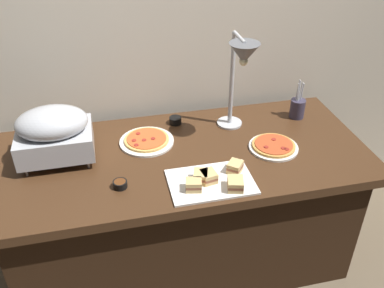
# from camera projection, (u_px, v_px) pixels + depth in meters

# --- Properties ---
(ground_plane) EXTENTS (8.00, 8.00, 0.00)m
(ground_plane) POSITION_uv_depth(u_px,v_px,m) (184.00, 256.00, 2.57)
(ground_plane) COLOR brown
(back_wall) EXTENTS (4.40, 0.04, 2.40)m
(back_wall) POSITION_uv_depth(u_px,v_px,m) (163.00, 37.00, 2.31)
(back_wall) COLOR beige
(back_wall) RESTS_ON ground_plane
(buffet_table) EXTENTS (1.90, 0.84, 0.76)m
(buffet_table) POSITION_uv_depth(u_px,v_px,m) (184.00, 208.00, 2.36)
(buffet_table) COLOR #422816
(buffet_table) RESTS_ON ground_plane
(chafing_dish) EXTENTS (0.36, 0.27, 0.28)m
(chafing_dish) POSITION_uv_depth(u_px,v_px,m) (54.00, 132.00, 2.03)
(chafing_dish) COLOR #B7BABF
(chafing_dish) RESTS_ON buffet_table
(heat_lamp) EXTENTS (0.15, 0.30, 0.54)m
(heat_lamp) POSITION_uv_depth(u_px,v_px,m) (241.00, 63.00, 2.06)
(heat_lamp) COLOR #B7BABF
(heat_lamp) RESTS_ON buffet_table
(pizza_plate_front) EXTENTS (0.29, 0.29, 0.03)m
(pizza_plate_front) POSITION_uv_depth(u_px,v_px,m) (147.00, 141.00, 2.23)
(pizza_plate_front) COLOR white
(pizza_plate_front) RESTS_ON buffet_table
(pizza_plate_center) EXTENTS (0.25, 0.25, 0.03)m
(pizza_plate_center) POSITION_uv_depth(u_px,v_px,m) (274.00, 146.00, 2.18)
(pizza_plate_center) COLOR white
(pizza_plate_center) RESTS_ON buffet_table
(sandwich_platter) EXTENTS (0.39, 0.26, 0.06)m
(sandwich_platter) POSITION_uv_depth(u_px,v_px,m) (213.00, 180.00, 1.94)
(sandwich_platter) COLOR white
(sandwich_platter) RESTS_ON buffet_table
(sauce_cup_near) EXTENTS (0.07, 0.07, 0.04)m
(sauce_cup_near) POSITION_uv_depth(u_px,v_px,m) (175.00, 120.00, 2.39)
(sauce_cup_near) COLOR black
(sauce_cup_near) RESTS_ON buffet_table
(sauce_cup_far) EXTENTS (0.07, 0.07, 0.03)m
(sauce_cup_far) POSITION_uv_depth(u_px,v_px,m) (120.00, 184.00, 1.92)
(sauce_cup_far) COLOR black
(sauce_cup_far) RESTS_ON buffet_table
(utensil_holder) EXTENTS (0.08, 0.08, 0.23)m
(utensil_holder) POSITION_uv_depth(u_px,v_px,m) (297.00, 108.00, 2.43)
(utensil_holder) COLOR #383347
(utensil_holder) RESTS_ON buffet_table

